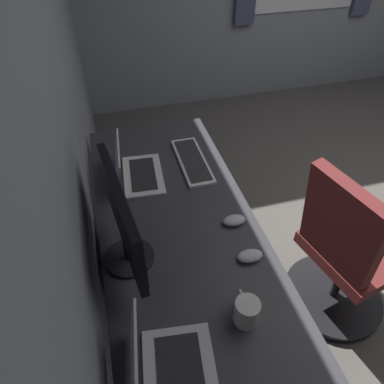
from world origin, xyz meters
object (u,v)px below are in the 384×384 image
at_px(keyboard_main, 192,161).
at_px(laptop_leftmost, 162,370).
at_px(mouse_main, 250,256).
at_px(laptop_left, 133,170).
at_px(drawer_pedestal, 177,280).
at_px(coffee_mug, 246,311).
at_px(monitor_primary, 123,220).
at_px(mouse_spare, 234,220).
at_px(office_chair, 344,256).

bearing_deg(keyboard_main, laptop_leftmost, 159.83).
height_order(laptop_leftmost, mouse_main, laptop_leftmost).
bearing_deg(laptop_leftmost, laptop_left, -3.10).
height_order(drawer_pedestal, coffee_mug, coffee_mug).
relative_size(monitor_primary, laptop_leftmost, 1.61).
bearing_deg(coffee_mug, monitor_primary, 43.74).
height_order(keyboard_main, mouse_main, mouse_main).
relative_size(mouse_main, coffee_mug, 0.82).
relative_size(drawer_pedestal, coffee_mug, 5.49).
xyz_separation_m(laptop_leftmost, mouse_spare, (0.55, -0.44, -0.04)).
bearing_deg(coffee_mug, office_chair, -66.14).
bearing_deg(mouse_spare, monitor_primary, 98.53).
height_order(laptop_left, coffee_mug, laptop_left).
bearing_deg(laptop_left, coffee_mug, -163.25).
bearing_deg(mouse_main, keyboard_main, 4.57).
distance_m(keyboard_main, coffee_mug, 0.92).
bearing_deg(mouse_main, laptop_leftmost, 128.89).
distance_m(laptop_leftmost, keyboard_main, 1.09).
relative_size(laptop_leftmost, coffee_mug, 2.58).
relative_size(laptop_leftmost, keyboard_main, 0.78).
bearing_deg(drawer_pedestal, mouse_spare, -95.11).
height_order(drawer_pedestal, monitor_primary, monitor_primary).
distance_m(drawer_pedestal, office_chair, 0.86).
xyz_separation_m(drawer_pedestal, laptop_left, (0.41, 0.12, 0.43)).
bearing_deg(keyboard_main, mouse_spare, -172.58).
bearing_deg(laptop_leftmost, keyboard_main, -20.17).
distance_m(laptop_leftmost, coffee_mug, 0.33).
bearing_deg(monitor_primary, laptop_left, -9.88).
relative_size(drawer_pedestal, monitor_primary, 1.33).
height_order(monitor_primary, mouse_spare, monitor_primary).
distance_m(mouse_main, coffee_mug, 0.27).
distance_m(drawer_pedestal, keyboard_main, 0.63).
xyz_separation_m(laptop_leftmost, mouse_main, (0.35, -0.43, -0.04)).
relative_size(coffee_mug, office_chair, 0.13).
relative_size(laptop_left, coffee_mug, 2.74).
height_order(keyboard_main, mouse_spare, mouse_spare).
height_order(drawer_pedestal, keyboard_main, keyboard_main).
distance_m(mouse_spare, coffee_mug, 0.46).
relative_size(mouse_main, mouse_spare, 1.00).
relative_size(monitor_primary, keyboard_main, 1.25).
xyz_separation_m(monitor_primary, laptop_leftmost, (-0.48, -0.03, -0.18)).
height_order(monitor_primary, laptop_left, monitor_primary).
height_order(monitor_primary, laptop_leftmost, monitor_primary).
xyz_separation_m(monitor_primary, office_chair, (-0.06, -1.04, -0.50)).
distance_m(laptop_leftmost, laptop_left, 0.98).
bearing_deg(drawer_pedestal, keyboard_main, -24.41).
distance_m(monitor_primary, mouse_main, 0.53).
distance_m(keyboard_main, mouse_spare, 0.48).
xyz_separation_m(keyboard_main, mouse_main, (-0.68, -0.05, 0.01)).
relative_size(monitor_primary, mouse_main, 5.04).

